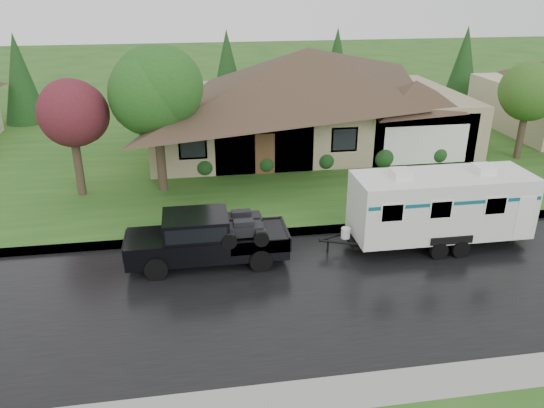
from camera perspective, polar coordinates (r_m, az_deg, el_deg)
The scene contains 11 objects.
ground at distance 19.56m, azimuth 6.77°, elevation -5.85°, with size 140.00×140.00×0.00m, color #24541A.
road at distance 17.92m, azimuth 8.48°, elevation -8.89°, with size 140.00×8.00×0.01m, color black.
curb at distance 21.45m, azimuth 5.19°, elevation -2.80°, with size 140.00×0.50×0.15m, color gray.
lawn at distance 33.13m, azimuth -0.15°, elevation 6.82°, with size 140.00×26.00×0.15m, color #24541A.
house_main at distance 31.63m, azimuth 4.39°, elevation 12.51°, with size 19.44×10.80×6.90m.
tree_left_green at distance 24.45m, azimuth -12.45°, elevation 11.46°, with size 3.95×3.95×6.53m.
tree_red at distance 25.14m, azimuth -20.81°, elevation 8.79°, with size 3.20×3.20×5.29m.
tree_right_green at distance 31.82m, azimuth 25.90°, elevation 10.69°, with size 3.15×3.15×5.22m.
shrub_row at distance 28.03m, azimuth 5.74°, elevation 4.83°, with size 13.60×1.00×1.00m.
pickup_truck at distance 18.90m, azimuth -7.31°, elevation -3.53°, with size 5.63×2.14×1.88m.
travel_trailer at distance 20.72m, azimuth 17.68°, elevation -0.04°, with size 6.95×2.44×3.12m.
Camera 1 is at (-4.96, -16.38, 9.47)m, focal length 35.00 mm.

